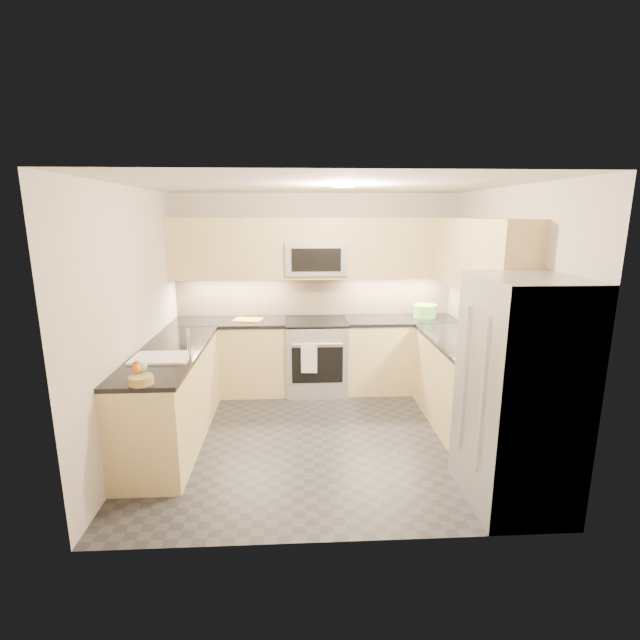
{
  "coord_description": "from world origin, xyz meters",
  "views": [
    {
      "loc": [
        -0.25,
        -4.4,
        2.24
      ],
      "look_at": [
        0.0,
        0.35,
        1.15
      ],
      "focal_mm": 26.0,
      "sensor_mm": 36.0,
      "label": 1
    }
  ],
  "objects_px": {
    "gas_range": "(316,357)",
    "refrigerator": "(519,393)",
    "utensil_bowl": "(425,311)",
    "fruit_basket": "(141,380)",
    "microwave": "(316,258)",
    "cutting_board": "(248,320)"
  },
  "relations": [
    {
      "from": "microwave",
      "to": "fruit_basket",
      "type": "distance_m",
      "value": 2.83
    },
    {
      "from": "refrigerator",
      "to": "fruit_basket",
      "type": "relative_size",
      "value": 9.63
    },
    {
      "from": "utensil_bowl",
      "to": "cutting_board",
      "type": "relative_size",
      "value": 0.84
    },
    {
      "from": "refrigerator",
      "to": "fruit_basket",
      "type": "height_order",
      "value": "refrigerator"
    },
    {
      "from": "gas_range",
      "to": "fruit_basket",
      "type": "relative_size",
      "value": 4.87
    },
    {
      "from": "cutting_board",
      "to": "microwave",
      "type": "bearing_deg",
      "value": 6.05
    },
    {
      "from": "utensil_bowl",
      "to": "cutting_board",
      "type": "xyz_separation_m",
      "value": [
        -2.27,
        -0.04,
        -0.08
      ]
    },
    {
      "from": "microwave",
      "to": "gas_range",
      "type": "bearing_deg",
      "value": -90.0
    },
    {
      "from": "gas_range",
      "to": "refrigerator",
      "type": "bearing_deg",
      "value": -59.12
    },
    {
      "from": "microwave",
      "to": "fruit_basket",
      "type": "xyz_separation_m",
      "value": [
        -1.47,
        -2.31,
        -0.73
      ]
    },
    {
      "from": "gas_range",
      "to": "fruit_basket",
      "type": "height_order",
      "value": "fruit_basket"
    },
    {
      "from": "gas_range",
      "to": "cutting_board",
      "type": "bearing_deg",
      "value": 177.71
    },
    {
      "from": "utensil_bowl",
      "to": "microwave",
      "type": "bearing_deg",
      "value": 177.95
    },
    {
      "from": "gas_range",
      "to": "utensil_bowl",
      "type": "xyz_separation_m",
      "value": [
        1.41,
        0.07,
        0.57
      ]
    },
    {
      "from": "microwave",
      "to": "cutting_board",
      "type": "height_order",
      "value": "microwave"
    },
    {
      "from": "refrigerator",
      "to": "cutting_board",
      "type": "relative_size",
      "value": 5.18
    },
    {
      "from": "microwave",
      "to": "refrigerator",
      "type": "xyz_separation_m",
      "value": [
        1.45,
        -2.55,
        -0.8
      ]
    },
    {
      "from": "cutting_board",
      "to": "utensil_bowl",
      "type": "bearing_deg",
      "value": 1.02
    },
    {
      "from": "refrigerator",
      "to": "utensil_bowl",
      "type": "bearing_deg",
      "value": 90.93
    },
    {
      "from": "cutting_board",
      "to": "refrigerator",
      "type": "bearing_deg",
      "value": -46.84
    },
    {
      "from": "refrigerator",
      "to": "fruit_basket",
      "type": "xyz_separation_m",
      "value": [
        -2.92,
        0.24,
        0.07
      ]
    },
    {
      "from": "utensil_bowl",
      "to": "fruit_basket",
      "type": "height_order",
      "value": "utensil_bowl"
    }
  ]
}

